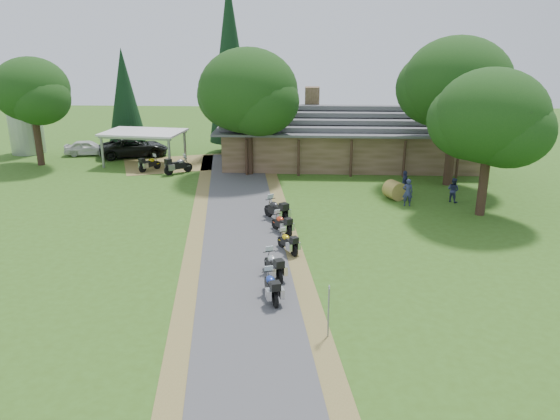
{
  "coord_description": "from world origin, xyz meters",
  "views": [
    {
      "loc": [
        2.56,
        -21.31,
        10.6
      ],
      "look_at": [
        1.23,
        6.08,
        1.6
      ],
      "focal_mm": 35.0,
      "sensor_mm": 36.0,
      "label": 1
    }
  ],
  "objects_px": {
    "carport": "(145,148)",
    "motorcycle_row_c": "(288,241)",
    "motorcycle_row_a": "(271,285)",
    "car_dark_suv": "(133,143)",
    "silo": "(25,121)",
    "motorcycle_carport_a": "(150,163)",
    "lodge": "(348,134)",
    "hay_bale": "(395,190)",
    "motorcycle_carport_b": "(178,165)",
    "motorcycle_row_e": "(276,209)",
    "motorcycle_row_d": "(282,223)",
    "car_white_sedan": "(88,146)",
    "motorcycle_row_b": "(273,264)"
  },
  "relations": [
    {
      "from": "lodge",
      "to": "motorcycle_row_c",
      "type": "relative_size",
      "value": 12.86
    },
    {
      "from": "car_white_sedan",
      "to": "motorcycle_row_b",
      "type": "distance_m",
      "value": 30.71
    },
    {
      "from": "motorcycle_row_a",
      "to": "motorcycle_row_e",
      "type": "distance_m",
      "value": 9.89
    },
    {
      "from": "silo",
      "to": "motorcycle_carport_a",
      "type": "distance_m",
      "value": 14.44
    },
    {
      "from": "motorcycle_row_d",
      "to": "motorcycle_carport_a",
      "type": "height_order",
      "value": "motorcycle_carport_a"
    },
    {
      "from": "motorcycle_row_b",
      "to": "motorcycle_row_e",
      "type": "relative_size",
      "value": 0.88
    },
    {
      "from": "motorcycle_row_a",
      "to": "motorcycle_row_d",
      "type": "xyz_separation_m",
      "value": [
        0.07,
        7.82,
        -0.03
      ]
    },
    {
      "from": "lodge",
      "to": "motorcycle_carport_b",
      "type": "relative_size",
      "value": 10.16
    },
    {
      "from": "carport",
      "to": "car_dark_suv",
      "type": "distance_m",
      "value": 3.36
    },
    {
      "from": "motorcycle_row_e",
      "to": "motorcycle_carport_b",
      "type": "bearing_deg",
      "value": 1.66
    },
    {
      "from": "lodge",
      "to": "motorcycle_row_e",
      "type": "bearing_deg",
      "value": -108.85
    },
    {
      "from": "car_white_sedan",
      "to": "lodge",
      "type": "bearing_deg",
      "value": -104.59
    },
    {
      "from": "motorcycle_row_c",
      "to": "silo",
      "type": "bearing_deg",
      "value": 15.82
    },
    {
      "from": "lodge",
      "to": "hay_bale",
      "type": "height_order",
      "value": "lodge"
    },
    {
      "from": "motorcycle_row_a",
      "to": "motorcycle_row_c",
      "type": "xyz_separation_m",
      "value": [
        0.49,
        5.16,
        -0.06
      ]
    },
    {
      "from": "motorcycle_row_c",
      "to": "hay_bale",
      "type": "relative_size",
      "value": 1.36
    },
    {
      "from": "motorcycle_carport_b",
      "to": "hay_bale",
      "type": "distance_m",
      "value": 16.98
    },
    {
      "from": "motorcycle_carport_a",
      "to": "motorcycle_row_c",
      "type": "bearing_deg",
      "value": -109.77
    },
    {
      "from": "motorcycle_row_e",
      "to": "hay_bale",
      "type": "relative_size",
      "value": 1.74
    },
    {
      "from": "motorcycle_row_c",
      "to": "motorcycle_row_d",
      "type": "distance_m",
      "value": 2.69
    },
    {
      "from": "silo",
      "to": "motorcycle_carport_a",
      "type": "xyz_separation_m",
      "value": [
        12.89,
        -6.07,
        -2.33
      ]
    },
    {
      "from": "lodge",
      "to": "hay_bale",
      "type": "bearing_deg",
      "value": -76.63
    },
    {
      "from": "car_white_sedan",
      "to": "motorcycle_carport_a",
      "type": "bearing_deg",
      "value": -137.1
    },
    {
      "from": "motorcycle_row_e",
      "to": "hay_bale",
      "type": "xyz_separation_m",
      "value": [
        7.6,
        4.75,
        -0.12
      ]
    },
    {
      "from": "car_dark_suv",
      "to": "motorcycle_carport_b",
      "type": "distance_m",
      "value": 7.94
    },
    {
      "from": "motorcycle_row_c",
      "to": "motorcycle_row_d",
      "type": "xyz_separation_m",
      "value": [
        -0.41,
        2.66,
        0.03
      ]
    },
    {
      "from": "motorcycle_row_c",
      "to": "motorcycle_carport_b",
      "type": "xyz_separation_m",
      "value": [
        -9.1,
        15.54,
        0.15
      ]
    },
    {
      "from": "lodge",
      "to": "motorcycle_carport_a",
      "type": "bearing_deg",
      "value": -167.63
    },
    {
      "from": "motorcycle_row_a",
      "to": "motorcycle_carport_a",
      "type": "relative_size",
      "value": 0.98
    },
    {
      "from": "silo",
      "to": "car_white_sedan",
      "type": "height_order",
      "value": "silo"
    },
    {
      "from": "car_dark_suv",
      "to": "motorcycle_row_a",
      "type": "bearing_deg",
      "value": -173.08
    },
    {
      "from": "car_white_sedan",
      "to": "car_dark_suv",
      "type": "height_order",
      "value": "car_dark_suv"
    },
    {
      "from": "lodge",
      "to": "motorcycle_carport_a",
      "type": "distance_m",
      "value": 16.35
    },
    {
      "from": "motorcycle_row_a",
      "to": "motorcycle_row_b",
      "type": "relative_size",
      "value": 0.98
    },
    {
      "from": "carport",
      "to": "motorcycle_carport_a",
      "type": "bearing_deg",
      "value": -58.75
    },
    {
      "from": "car_dark_suv",
      "to": "car_white_sedan",
      "type": "bearing_deg",
      "value": 64.78
    },
    {
      "from": "motorcycle_carport_a",
      "to": "car_dark_suv",
      "type": "bearing_deg",
      "value": 63.93
    },
    {
      "from": "car_dark_suv",
      "to": "carport",
      "type": "bearing_deg",
      "value": -167.73
    },
    {
      "from": "car_dark_suv",
      "to": "motorcycle_carport_a",
      "type": "xyz_separation_m",
      "value": [
        2.84,
        -5.11,
        -0.59
      ]
    },
    {
      "from": "car_white_sedan",
      "to": "hay_bale",
      "type": "bearing_deg",
      "value": -125.46
    },
    {
      "from": "motorcycle_row_b",
      "to": "motorcycle_carport_a",
      "type": "xyz_separation_m",
      "value": [
        -11.04,
        19.31,
        -0.0
      ]
    },
    {
      "from": "car_white_sedan",
      "to": "hay_bale",
      "type": "relative_size",
      "value": 4.21
    },
    {
      "from": "motorcycle_row_a",
      "to": "car_white_sedan",
      "type": "bearing_deg",
      "value": 17.39
    },
    {
      "from": "carport",
      "to": "motorcycle_carport_a",
      "type": "distance_m",
      "value": 2.61
    },
    {
      "from": "carport",
      "to": "motorcycle_row_c",
      "type": "bearing_deg",
      "value": -48.44
    },
    {
      "from": "silo",
      "to": "motorcycle_row_e",
      "type": "relative_size",
      "value": 2.8
    },
    {
      "from": "motorcycle_row_d",
      "to": "motorcycle_carport_a",
      "type": "relative_size",
      "value": 0.94
    },
    {
      "from": "motorcycle_row_b",
      "to": "motorcycle_carport_a",
      "type": "relative_size",
      "value": 1.0
    },
    {
      "from": "motorcycle_row_a",
      "to": "motorcycle_carport_b",
      "type": "height_order",
      "value": "motorcycle_carport_b"
    },
    {
      "from": "motorcycle_carport_b",
      "to": "motorcycle_row_c",
      "type": "bearing_deg",
      "value": -99.8
    }
  ]
}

